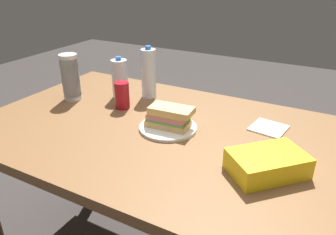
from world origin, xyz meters
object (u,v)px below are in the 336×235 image
at_px(sandwich, 169,117).
at_px(water_bottle_spare, 149,74).
at_px(dining_table, 193,156).
at_px(plastic_cup_stack, 70,77).
at_px(chip_bag, 267,163).
at_px(paper_plate, 168,127).
at_px(water_bottle_tall, 120,79).
at_px(soda_can_red, 122,95).

relative_size(sandwich, water_bottle_spare, 0.74).
distance_m(dining_table, plastic_cup_stack, 0.71).
height_order(dining_table, chip_bag, chip_bag).
relative_size(paper_plate, chip_bag, 1.00).
height_order(chip_bag, water_bottle_spare, water_bottle_spare).
bearing_deg(plastic_cup_stack, sandwich, -5.98).
xyz_separation_m(dining_table, paper_plate, (-0.12, 0.01, 0.09)).
xyz_separation_m(chip_bag, water_bottle_spare, (-0.66, 0.38, 0.09)).
bearing_deg(dining_table, water_bottle_tall, 157.39).
height_order(sandwich, soda_can_red, soda_can_red).
height_order(soda_can_red, water_bottle_tall, water_bottle_tall).
relative_size(paper_plate, water_bottle_spare, 0.91).
relative_size(dining_table, sandwich, 9.58).
height_order(paper_plate, plastic_cup_stack, plastic_cup_stack).
height_order(chip_bag, plastic_cup_stack, plastic_cup_stack).
bearing_deg(chip_bag, water_bottle_tall, -67.51).
distance_m(chip_bag, water_bottle_tall, 0.85).
bearing_deg(paper_plate, sandwich, 30.59).
relative_size(paper_plate, plastic_cup_stack, 1.04).
distance_m(water_bottle_tall, plastic_cup_stack, 0.23).
xyz_separation_m(dining_table, plastic_cup_stack, (-0.68, 0.07, 0.19)).
xyz_separation_m(sandwich, plastic_cup_stack, (-0.56, 0.06, 0.06)).
relative_size(plastic_cup_stack, water_bottle_spare, 0.87).
distance_m(paper_plate, soda_can_red, 0.30).
bearing_deg(soda_can_red, water_bottle_tall, 129.59).
relative_size(dining_table, water_bottle_tall, 8.81).
distance_m(sandwich, plastic_cup_stack, 0.57).
bearing_deg(dining_table, paper_plate, 174.19).
bearing_deg(water_bottle_spare, soda_can_red, -101.76).
bearing_deg(dining_table, soda_can_red, 166.04).
height_order(chip_bag, water_bottle_tall, water_bottle_tall).
relative_size(sandwich, water_bottle_tall, 0.92).
xyz_separation_m(soda_can_red, plastic_cup_stack, (-0.28, -0.03, 0.05)).
bearing_deg(water_bottle_tall, sandwich, -26.89).
xyz_separation_m(chip_bag, water_bottle_tall, (-0.78, 0.31, 0.06)).
bearing_deg(water_bottle_spare, chip_bag, -29.87).
distance_m(soda_can_red, water_bottle_spare, 0.19).
bearing_deg(water_bottle_tall, soda_can_red, -50.41).
height_order(sandwich, water_bottle_spare, water_bottle_spare).
relative_size(chip_bag, water_bottle_spare, 0.91).
distance_m(water_bottle_tall, water_bottle_spare, 0.14).
xyz_separation_m(soda_can_red, water_bottle_spare, (0.04, 0.17, 0.06)).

